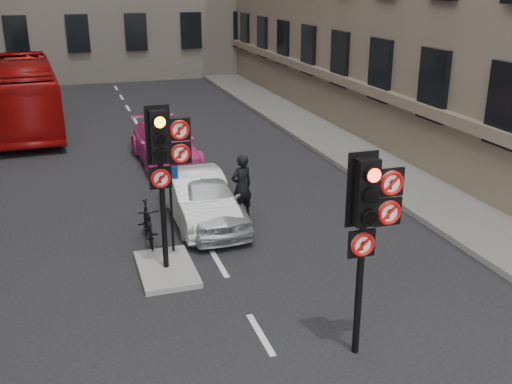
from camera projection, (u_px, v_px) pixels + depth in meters
pavement_right at (361, 153)px, 21.90m from camera, size 3.00×50.00×0.16m
centre_island at (166, 269)px, 13.21m from camera, size 1.20×2.00×0.12m
signal_near at (369, 213)px, 9.55m from camera, size 0.91×0.40×3.58m
signal_far at (164, 154)px, 12.34m from camera, size 0.91×0.40×3.58m
car_silver at (206, 200)px, 15.57m from camera, size 1.69×3.96×1.34m
car_white at (198, 197)px, 15.79m from camera, size 1.43×4.00×1.31m
car_pink at (165, 144)px, 20.74m from camera, size 2.07×4.68×1.34m
bus_red at (26, 94)px, 25.57m from camera, size 2.92×10.25×2.82m
motorcycle at (148, 224)px, 14.48m from camera, size 0.52×1.71×1.02m
motorcyclist at (242, 187)px, 15.94m from camera, size 0.73×0.59×1.75m
info_sign at (171, 198)px, 13.49m from camera, size 0.36×0.11×2.06m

